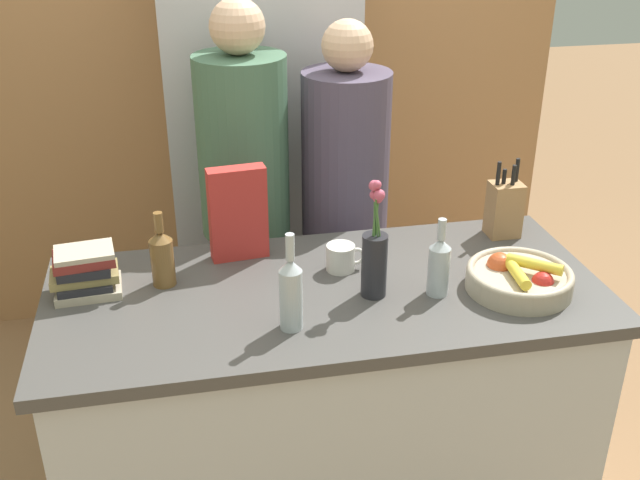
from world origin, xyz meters
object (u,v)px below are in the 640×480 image
(bottle_vinegar, at_px, (162,257))
(person_at_sink, at_px, (245,197))
(cereal_box, at_px, (238,214))
(knife_block, at_px, (504,208))
(flower_vase, at_px, (375,256))
(person_in_blue, at_px, (345,203))
(refrigerator, at_px, (259,147))
(coffee_mug, at_px, (341,258))
(book_stack, at_px, (85,272))
(bottle_wine, at_px, (291,292))
(bottle_oil, at_px, (439,265))
(fruit_bowl, at_px, (519,278))

(bottle_vinegar, xyz_separation_m, person_at_sink, (0.31, 0.53, -0.05))
(bottle_vinegar, bearing_deg, cereal_box, 28.91)
(knife_block, xyz_separation_m, flower_vase, (-0.55, -0.31, 0.03))
(bottle_vinegar, xyz_separation_m, person_in_blue, (0.69, 0.50, -0.10))
(refrigerator, height_order, knife_block, refrigerator)
(coffee_mug, xyz_separation_m, bottle_vinegar, (-0.55, 0.02, 0.05))
(book_stack, height_order, bottle_wine, bottle_wine)
(flower_vase, height_order, bottle_wine, flower_vase)
(bottle_wine, height_order, person_in_blue, person_in_blue)
(bottle_oil, bearing_deg, cereal_box, 147.19)
(fruit_bowl, height_order, person_at_sink, person_at_sink)
(refrigerator, distance_m, person_in_blue, 0.63)
(book_stack, bearing_deg, cereal_box, 16.71)
(coffee_mug, relative_size, person_in_blue, 0.08)
(bottle_wine, bearing_deg, flower_vase, 25.68)
(coffee_mug, bearing_deg, bottle_wine, -125.04)
(knife_block, xyz_separation_m, person_in_blue, (-0.47, 0.38, -0.10))
(bottle_vinegar, distance_m, bottle_wine, 0.47)
(flower_vase, relative_size, coffee_mug, 2.94)
(refrigerator, bearing_deg, person_at_sink, -102.49)
(coffee_mug, bearing_deg, person_in_blue, 75.63)
(knife_block, height_order, flower_vase, flower_vase)
(fruit_bowl, xyz_separation_m, flower_vase, (-0.44, 0.06, 0.09))
(person_at_sink, bearing_deg, flower_vase, -64.97)
(coffee_mug, bearing_deg, bottle_oil, -39.38)
(person_in_blue, bearing_deg, coffee_mug, -90.02)
(flower_vase, bearing_deg, refrigerator, 98.17)
(flower_vase, bearing_deg, cereal_box, 138.36)
(refrigerator, xyz_separation_m, flower_vase, (0.18, -1.27, 0.08))
(bottle_vinegar, height_order, person_in_blue, person_in_blue)
(flower_vase, height_order, cereal_box, flower_vase)
(refrigerator, xyz_separation_m, coffee_mug, (0.12, -1.10, -0.00))
(bottle_vinegar, height_order, person_at_sink, person_at_sink)
(fruit_bowl, bearing_deg, knife_block, 73.51)
(knife_block, bearing_deg, flower_vase, -150.42)
(knife_block, bearing_deg, bottle_oil, -136.23)
(flower_vase, distance_m, bottle_vinegar, 0.64)
(coffee_mug, xyz_separation_m, bottle_wine, (-0.21, -0.30, 0.07))
(knife_block, height_order, cereal_box, cereal_box)
(refrigerator, relative_size, knife_block, 6.83)
(flower_vase, bearing_deg, coffee_mug, 109.04)
(coffee_mug, relative_size, person_at_sink, 0.08)
(coffee_mug, bearing_deg, refrigerator, 96.39)
(person_in_blue, bearing_deg, fruit_bowl, -49.64)
(cereal_box, relative_size, book_stack, 1.48)
(book_stack, bearing_deg, knife_block, 5.26)
(knife_block, relative_size, bottle_oil, 1.11)
(person_in_blue, bearing_deg, refrigerator, 128.18)
(fruit_bowl, distance_m, person_at_sink, 1.07)
(person_at_sink, height_order, person_in_blue, person_at_sink)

